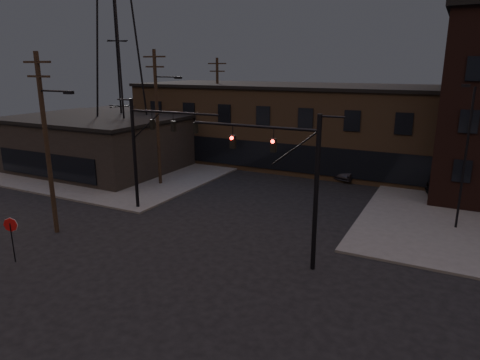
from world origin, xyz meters
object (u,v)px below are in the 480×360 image
object	(u,v)px
parked_car_lot_a	(459,189)
car_crossing	(355,171)
stop_sign	(11,229)
traffic_signal_far	(148,143)
traffic_signal_near	(295,174)

from	to	relation	value
parked_car_lot_a	car_crossing	size ratio (longest dim) A/B	0.99
stop_sign	parked_car_lot_a	world-z (taller)	stop_sign
traffic_signal_far	parked_car_lot_a	xyz separation A→B (m)	(19.71, 12.93, -4.07)
parked_car_lot_a	car_crossing	xyz separation A→B (m)	(-8.63, 3.00, -0.17)
parked_car_lot_a	traffic_signal_near	bearing A→B (deg)	137.28
traffic_signal_near	stop_sign	xyz separation A→B (m)	(-13.36, -6.49, -3.09)
traffic_signal_near	stop_sign	bearing A→B (deg)	-154.10
stop_sign	car_crossing	distance (m)	28.73
traffic_signal_near	parked_car_lot_a	world-z (taller)	traffic_signal_near
parked_car_lot_a	car_crossing	bearing A→B (deg)	53.05
traffic_signal_near	traffic_signal_far	world-z (taller)	same
traffic_signal_far	car_crossing	world-z (taller)	traffic_signal_far
traffic_signal_near	car_crossing	distance (m)	19.90
stop_sign	car_crossing	world-z (taller)	stop_sign
car_crossing	parked_car_lot_a	bearing A→B (deg)	0.47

